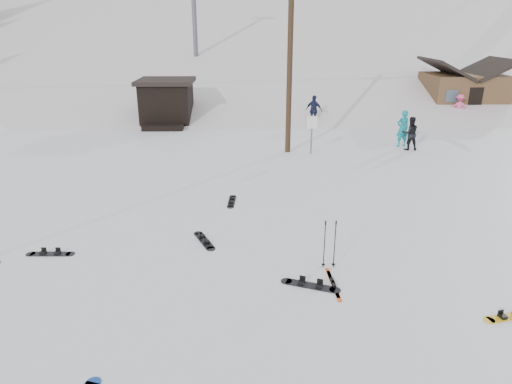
{
  "coord_description": "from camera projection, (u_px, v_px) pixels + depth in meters",
  "views": [
    {
      "loc": [
        -0.02,
        -7.82,
        5.97
      ],
      "look_at": [
        0.24,
        4.5,
        1.4
      ],
      "focal_mm": 32.0,
      "sensor_mm": 36.0,
      "label": 1
    }
  ],
  "objects": [
    {
      "name": "ski_poles",
      "position": [
        330.0,
        244.0,
        11.68
      ],
      "size": [
        0.36,
        0.1,
        1.31
      ],
      "color": "black",
      "rests_on": "ground"
    },
    {
      "name": "treeline_crest",
      "position": [
        246.0,
        55.0,
        90.02
      ],
      "size": [
        50.0,
        6.0,
        10.0
      ],
      "primitive_type": null,
      "color": "black",
      "rests_on": "ski_slope"
    },
    {
      "name": "ground",
      "position": [
        249.0,
        331.0,
        9.41
      ],
      "size": [
        200.0,
        200.0,
        0.0
      ],
      "primitive_type": "plane",
      "color": "white",
      "rests_on": "ground"
    },
    {
      "name": "ski_slope",
      "position": [
        247.0,
        157.0,
        65.14
      ],
      "size": [
        60.0,
        85.24,
        65.97
      ],
      "primitive_type": "cube",
      "rotation": [
        0.31,
        0.0,
        0.0
      ],
      "color": "silver",
      "rests_on": "ground"
    },
    {
      "name": "cabin",
      "position": [
        462.0,
        92.0,
        31.68
      ],
      "size": [
        5.39,
        4.4,
        3.77
      ],
      "color": "brown",
      "rests_on": "ground"
    },
    {
      "name": "utility_pole",
      "position": [
        290.0,
        53.0,
        20.94
      ],
      "size": [
        2.0,
        0.26,
        9.0
      ],
      "color": "#3A2819",
      "rests_on": "ground"
    },
    {
      "name": "skier_navy",
      "position": [
        314.0,
        110.0,
        28.12
      ],
      "size": [
        1.16,
        0.94,
        1.84
      ],
      "primitive_type": "imported",
      "rotation": [
        0.0,
        0.0,
        2.6
      ],
      "color": "#181E3E",
      "rests_on": "ground"
    },
    {
      "name": "lift_hut",
      "position": [
        167.0,
        102.0,
        28.46
      ],
      "size": [
        3.4,
        4.1,
        2.75
      ],
      "color": "black",
      "rests_on": "ground"
    },
    {
      "name": "skier_dark",
      "position": [
        410.0,
        133.0,
        22.64
      ],
      "size": [
        0.82,
        0.64,
        1.66
      ],
      "primitive_type": "imported",
      "rotation": [
        0.0,
        0.0,
        3.12
      ],
      "color": "black",
      "rests_on": "ground"
    },
    {
      "name": "board_scatter_e",
      "position": [
        510.0,
        316.0,
        9.86
      ],
      "size": [
        1.26,
        0.48,
        0.09
      ],
      "rotation": [
        0.0,
        0.0,
        0.23
      ],
      "color": "yellow",
      "rests_on": "ground"
    },
    {
      "name": "trail_sign",
      "position": [
        312.0,
        128.0,
        21.75
      ],
      "size": [
        0.5,
        0.09,
        1.85
      ],
      "color": "#595B60",
      "rests_on": "ground"
    },
    {
      "name": "board_scatter_d",
      "position": [
        310.0,
        285.0,
        11.02
      ],
      "size": [
        1.4,
        0.7,
        0.1
      ],
      "rotation": [
        0.0,
        0.0,
        -0.36
      ],
      "color": "black",
      "rests_on": "ground"
    },
    {
      "name": "board_scatter_b",
      "position": [
        204.0,
        240.0,
        13.29
      ],
      "size": [
        0.72,
        1.28,
        0.1
      ],
      "rotation": [
        0.0,
        0.0,
        2.0
      ],
      "color": "black",
      "rests_on": "ground"
    },
    {
      "name": "board_scatter_a",
      "position": [
        50.0,
        254.0,
        12.53
      ],
      "size": [
        1.34,
        0.27,
        0.09
      ],
      "rotation": [
        0.0,
        0.0,
        -0.02
      ],
      "color": "black",
      "rests_on": "ground"
    },
    {
      "name": "skier_teal",
      "position": [
        403.0,
        128.0,
        23.23
      ],
      "size": [
        0.78,
        0.61,
        1.87
      ],
      "primitive_type": "imported",
      "rotation": [
        0.0,
        0.0,
        3.41
      ],
      "color": "#0E8590",
      "rests_on": "ground"
    },
    {
      "name": "board_scatter_f",
      "position": [
        232.0,
        201.0,
        16.21
      ],
      "size": [
        0.3,
        1.28,
        0.09
      ],
      "rotation": [
        0.0,
        0.0,
        1.51
      ],
      "color": "black",
      "rests_on": "ground"
    },
    {
      "name": "hero_skis",
      "position": [
        333.0,
        284.0,
        11.09
      ],
      "size": [
        0.14,
        1.53,
        0.08
      ],
      "rotation": [
        0.0,
        0.0,
        0.04
      ],
      "color": "#C54414",
      "rests_on": "ground"
    },
    {
      "name": "skier_pink",
      "position": [
        459.0,
        107.0,
        29.64
      ],
      "size": [
        1.21,
        0.88,
        1.68
      ],
      "primitive_type": "imported",
      "rotation": [
        0.0,
        0.0,
        2.88
      ],
      "color": "#E14F82",
      "rests_on": "ground"
    }
  ]
}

